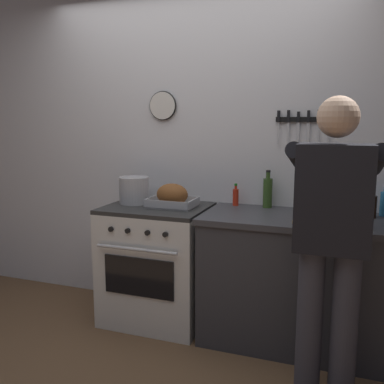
{
  "coord_description": "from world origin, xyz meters",
  "views": [
    {
      "loc": [
        1.1,
        -1.88,
        1.54
      ],
      "look_at": [
        0.12,
        0.85,
        1.05
      ],
      "focal_mm": 39.89,
      "sensor_mm": 36.0,
      "label": 1
    }
  ],
  "objects": [
    {
      "name": "stock_pot",
      "position": [
        -0.43,
        1.03,
        1.0
      ],
      "size": [
        0.23,
        0.23,
        0.21
      ],
      "color": "#B7B7BC",
      "rests_on": "stove"
    },
    {
      "name": "bottle_olive_oil",
      "position": [
        0.57,
        1.22,
        1.02
      ],
      "size": [
        0.07,
        0.07,
        0.28
      ],
      "color": "#385623",
      "rests_on": "counter_block"
    },
    {
      "name": "bottle_cooking_oil",
      "position": [
        0.87,
        1.14,
        1.0
      ],
      "size": [
        0.07,
        0.07,
        0.24
      ],
      "color": "gold",
      "rests_on": "counter_block"
    },
    {
      "name": "counter_block",
      "position": [
        1.21,
        0.99,
        0.46
      ],
      "size": [
        2.03,
        0.65,
        0.9
      ],
      "color": "#38383D",
      "rests_on": "ground"
    },
    {
      "name": "bottle_hot_sauce",
      "position": [
        0.33,
        1.22,
        0.97
      ],
      "size": [
        0.04,
        0.04,
        0.17
      ],
      "color": "red",
      "rests_on": "counter_block"
    },
    {
      "name": "person_cook",
      "position": [
        1.06,
        0.42,
        0.95
      ],
      "size": [
        0.51,
        0.63,
        1.66
      ],
      "rotation": [
        0.0,
        0.0,
        1.75
      ],
      "color": "#383842",
      "rests_on": "ground"
    },
    {
      "name": "wall_back",
      "position": [
        -0.0,
        1.35,
        1.3
      ],
      "size": [
        6.0,
        0.13,
        2.6
      ],
      "color": "silver",
      "rests_on": "ground"
    },
    {
      "name": "stove",
      "position": [
        -0.22,
        0.99,
        0.45
      ],
      "size": [
        0.76,
        0.67,
        0.9
      ],
      "color": "white",
      "rests_on": "ground"
    },
    {
      "name": "cutting_board",
      "position": [
        0.99,
        0.89,
        0.91
      ],
      "size": [
        0.36,
        0.24,
        0.02
      ],
      "primitive_type": "cube",
      "color": "tan",
      "rests_on": "counter_block"
    },
    {
      "name": "roasting_pan",
      "position": [
        -0.1,
        1.0,
        0.98
      ],
      "size": [
        0.35,
        0.26,
        0.18
      ],
      "color": "#B7B7BC",
      "rests_on": "stove"
    },
    {
      "name": "bottle_soy_sauce",
      "position": [
        1.28,
        1.12,
        0.98
      ],
      "size": [
        0.06,
        0.06,
        0.19
      ],
      "color": "black",
      "rests_on": "counter_block"
    }
  ]
}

